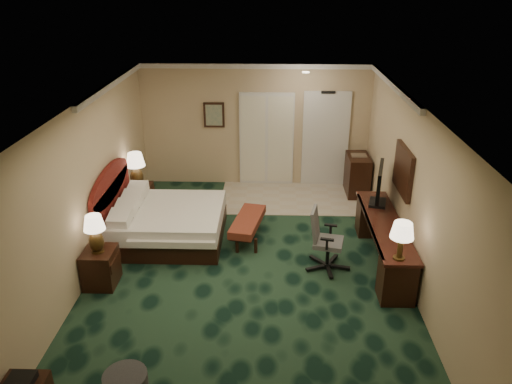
{
  "coord_description": "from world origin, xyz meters",
  "views": [
    {
      "loc": [
        0.34,
        -6.87,
        4.43
      ],
      "look_at": [
        0.11,
        0.6,
        1.14
      ],
      "focal_mm": 35.0,
      "sensor_mm": 36.0,
      "label": 1
    }
  ],
  "objects_px": {
    "lamp_far": "(136,170)",
    "desk": "(383,243)",
    "bed": "(170,224)",
    "desk_chair": "(329,240)",
    "nightstand_far": "(141,198)",
    "lamp_near": "(95,234)",
    "bed_bench": "(248,228)",
    "minibar": "(357,175)",
    "tv": "(379,186)",
    "nightstand_near": "(101,267)"
  },
  "relations": [
    {
      "from": "lamp_near",
      "to": "nightstand_near",
      "type": "bearing_deg",
      "value": 95.66
    },
    {
      "from": "bed",
      "to": "tv",
      "type": "relative_size",
      "value": 2.11
    },
    {
      "from": "bed",
      "to": "bed_bench",
      "type": "distance_m",
      "value": 1.4
    },
    {
      "from": "nightstand_near",
      "to": "tv",
      "type": "distance_m",
      "value": 4.77
    },
    {
      "from": "bed_bench",
      "to": "desk",
      "type": "relative_size",
      "value": 0.48
    },
    {
      "from": "nightstand_far",
      "to": "desk",
      "type": "xyz_separation_m",
      "value": [
        4.46,
        -1.84,
        0.09
      ]
    },
    {
      "from": "bed",
      "to": "desk_chair",
      "type": "bearing_deg",
      "value": -18.05
    },
    {
      "from": "lamp_far",
      "to": "desk_chair",
      "type": "relative_size",
      "value": 0.68
    },
    {
      "from": "desk",
      "to": "desk_chair",
      "type": "xyz_separation_m",
      "value": [
        -0.92,
        -0.2,
        0.15
      ]
    },
    {
      "from": "bed",
      "to": "lamp_far",
      "type": "relative_size",
      "value": 2.69
    },
    {
      "from": "nightstand_near",
      "to": "minibar",
      "type": "xyz_separation_m",
      "value": [
        4.47,
        3.61,
        0.14
      ]
    },
    {
      "from": "desk",
      "to": "bed_bench",
      "type": "bearing_deg",
      "value": 161.56
    },
    {
      "from": "nightstand_far",
      "to": "lamp_near",
      "type": "distance_m",
      "value": 2.7
    },
    {
      "from": "nightstand_far",
      "to": "desk_chair",
      "type": "distance_m",
      "value": 4.1
    },
    {
      "from": "lamp_near",
      "to": "minibar",
      "type": "xyz_separation_m",
      "value": [
        4.47,
        3.64,
        -0.46
      ]
    },
    {
      "from": "lamp_far",
      "to": "bed_bench",
      "type": "xyz_separation_m",
      "value": [
        2.22,
        -1.03,
        -0.7
      ]
    },
    {
      "from": "minibar",
      "to": "bed",
      "type": "bearing_deg",
      "value": -149.6
    },
    {
      "from": "nightstand_far",
      "to": "desk_chair",
      "type": "xyz_separation_m",
      "value": [
        3.54,
        -2.04,
        0.24
      ]
    },
    {
      "from": "bed",
      "to": "tv",
      "type": "distance_m",
      "value": 3.75
    },
    {
      "from": "desk",
      "to": "minibar",
      "type": "distance_m",
      "value": 2.85
    },
    {
      "from": "lamp_near",
      "to": "lamp_far",
      "type": "relative_size",
      "value": 0.86
    },
    {
      "from": "nightstand_far",
      "to": "lamp_far",
      "type": "xyz_separation_m",
      "value": [
        -0.02,
        -0.06,
        0.63
      ]
    },
    {
      "from": "nightstand_far",
      "to": "minibar",
      "type": "distance_m",
      "value": 4.59
    },
    {
      "from": "nightstand_far",
      "to": "bed",
      "type": "bearing_deg",
      "value": -55.07
    },
    {
      "from": "desk_chair",
      "to": "lamp_far",
      "type": "bearing_deg",
      "value": 163.54
    },
    {
      "from": "bed",
      "to": "bed_bench",
      "type": "bearing_deg",
      "value": 2.61
    },
    {
      "from": "bed_bench",
      "to": "minibar",
      "type": "relative_size",
      "value": 1.41
    },
    {
      "from": "lamp_near",
      "to": "minibar",
      "type": "bearing_deg",
      "value": 39.15
    },
    {
      "from": "bed_bench",
      "to": "bed",
      "type": "bearing_deg",
      "value": -166.22
    },
    {
      "from": "nightstand_near",
      "to": "desk",
      "type": "distance_m",
      "value": 4.52
    },
    {
      "from": "tv",
      "to": "minibar",
      "type": "xyz_separation_m",
      "value": [
        0.01,
        2.12,
        -0.65
      ]
    },
    {
      "from": "lamp_near",
      "to": "bed_bench",
      "type": "bearing_deg",
      "value": 35.18
    },
    {
      "from": "bed",
      "to": "minibar",
      "type": "height_order",
      "value": "minibar"
    },
    {
      "from": "tv",
      "to": "nightstand_far",
      "type": "bearing_deg",
      "value": -179.86
    },
    {
      "from": "lamp_near",
      "to": "desk_chair",
      "type": "xyz_separation_m",
      "value": [
        3.53,
        0.58,
        -0.37
      ]
    },
    {
      "from": "bed",
      "to": "nightstand_near",
      "type": "height_order",
      "value": "bed"
    },
    {
      "from": "nightstand_far",
      "to": "tv",
      "type": "height_order",
      "value": "tv"
    },
    {
      "from": "bed",
      "to": "bed_bench",
      "type": "relative_size",
      "value": 1.55
    },
    {
      "from": "lamp_near",
      "to": "bed_bench",
      "type": "xyz_separation_m",
      "value": [
        2.19,
        1.54,
        -0.68
      ]
    },
    {
      "from": "lamp_far",
      "to": "desk",
      "type": "bearing_deg",
      "value": -21.66
    },
    {
      "from": "bed_bench",
      "to": "tv",
      "type": "bearing_deg",
      "value": 10.41
    },
    {
      "from": "nightstand_near",
      "to": "bed_bench",
      "type": "xyz_separation_m",
      "value": [
        2.19,
        1.52,
        -0.09
      ]
    },
    {
      "from": "bed",
      "to": "tv",
      "type": "bearing_deg",
      "value": 0.52
    },
    {
      "from": "nightstand_near",
      "to": "lamp_near",
      "type": "bearing_deg",
      "value": -84.34
    },
    {
      "from": "nightstand_near",
      "to": "desk_chair",
      "type": "bearing_deg",
      "value": 9.07
    },
    {
      "from": "nightstand_near",
      "to": "lamp_far",
      "type": "xyz_separation_m",
      "value": [
        -0.04,
        2.55,
        0.61
      ]
    },
    {
      "from": "desk_chair",
      "to": "minibar",
      "type": "xyz_separation_m",
      "value": [
        0.94,
        3.05,
        -0.09
      ]
    },
    {
      "from": "bed",
      "to": "desk_chair",
      "type": "height_order",
      "value": "desk_chair"
    },
    {
      "from": "lamp_far",
      "to": "desk_chair",
      "type": "bearing_deg",
      "value": -29.09
    },
    {
      "from": "lamp_far",
      "to": "desk_chair",
      "type": "height_order",
      "value": "lamp_far"
    }
  ]
}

